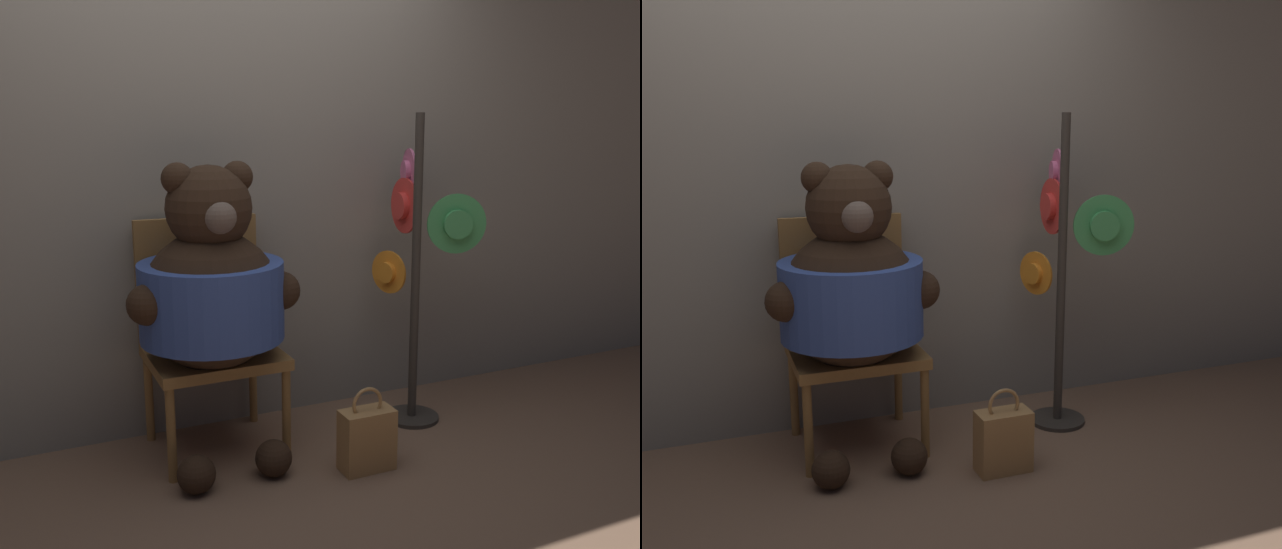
% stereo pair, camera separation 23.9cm
% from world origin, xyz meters
% --- Properties ---
extents(ground_plane, '(14.00, 14.00, 0.00)m').
position_xyz_m(ground_plane, '(0.00, 0.00, 0.00)').
color(ground_plane, brown).
extents(wall_back, '(8.00, 0.10, 2.66)m').
position_xyz_m(wall_back, '(0.00, 0.76, 1.33)').
color(wall_back, gray).
rests_on(wall_back, ground_plane).
extents(chair, '(0.59, 0.51, 1.07)m').
position_xyz_m(chair, '(-0.10, 0.51, 0.57)').
color(chair, olive).
rests_on(chair, ground_plane).
extents(teddy_bear, '(0.77, 0.68, 1.35)m').
position_xyz_m(teddy_bear, '(-0.12, 0.33, 0.79)').
color(teddy_bear, black).
rests_on(teddy_bear, ground_plane).
extents(hat_display_rack, '(0.47, 0.42, 1.56)m').
position_xyz_m(hat_display_rack, '(0.96, 0.37, 0.84)').
color(hat_display_rack, '#332D28').
rests_on(hat_display_rack, ground_plane).
extents(handbag_on_ground, '(0.24, 0.13, 0.38)m').
position_xyz_m(handbag_on_ground, '(0.44, -0.06, 0.15)').
color(handbag_on_ground, '#A87A47').
rests_on(handbag_on_ground, ground_plane).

